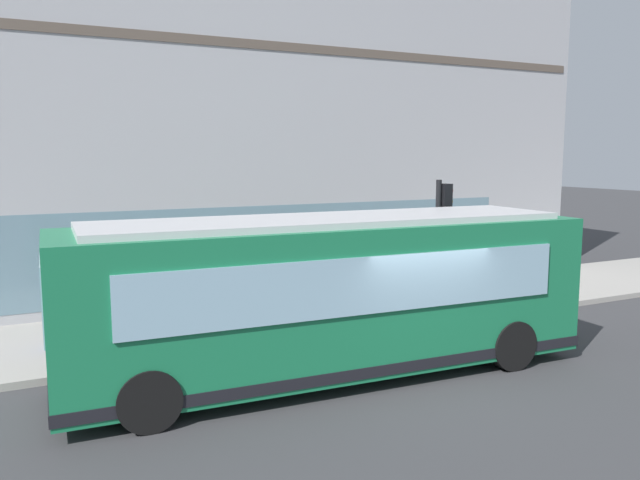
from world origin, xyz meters
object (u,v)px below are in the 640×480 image
object	(u,v)px
city_bus_nearside	(331,296)
traffic_light_near_corner	(442,222)
pedestrian_near_hydrant	(278,270)
pedestrian_walking_along_curb	(403,262)
pedestrian_by_light_pole	(248,272)
fire_hydrant	(537,284)
newspaper_vending_box	(60,326)

from	to	relation	value
city_bus_nearside	traffic_light_near_corner	distance (m)	4.95
traffic_light_near_corner	pedestrian_near_hydrant	bearing A→B (deg)	44.05
pedestrian_walking_along_curb	pedestrian_by_light_pole	distance (m)	4.70
pedestrian_walking_along_curb	city_bus_nearside	bearing A→B (deg)	134.91
traffic_light_near_corner	fire_hydrant	size ratio (longest dim) A/B	4.68
fire_hydrant	newspaper_vending_box	size ratio (longest dim) A/B	0.82
city_bus_nearside	pedestrian_by_light_pole	size ratio (longest dim) A/B	6.21
pedestrian_by_light_pole	newspaper_vending_box	xyz separation A→B (m)	(-1.65, 4.82, -0.48)
city_bus_nearside	newspaper_vending_box	distance (m)	5.97
traffic_light_near_corner	pedestrian_near_hydrant	distance (m)	4.73
pedestrian_by_light_pole	traffic_light_near_corner	bearing A→B (deg)	-127.82
pedestrian_walking_along_curb	newspaper_vending_box	distance (m)	9.60
fire_hydrant	pedestrian_near_hydrant	bearing A→B (deg)	69.05
pedestrian_near_hydrant	pedestrian_walking_along_curb	xyz separation A→B (m)	(-0.53, -3.77, 0.02)
pedestrian_near_hydrant	newspaper_vending_box	distance (m)	6.01
pedestrian_walking_along_curb	pedestrian_by_light_pole	xyz separation A→B (m)	(0.44, 4.68, 0.01)
pedestrian_near_hydrant	pedestrian_by_light_pole	bearing A→B (deg)	95.68
fire_hydrant	pedestrian_walking_along_curb	size ratio (longest dim) A/B	0.46
city_bus_nearside	pedestrian_near_hydrant	world-z (taller)	city_bus_nearside
traffic_light_near_corner	fire_hydrant	bearing A→B (deg)	-81.90
city_bus_nearside	newspaper_vending_box	size ratio (longest dim) A/B	11.27
city_bus_nearside	traffic_light_near_corner	world-z (taller)	traffic_light_near_corner
city_bus_nearside	fire_hydrant	bearing A→B (deg)	-71.08
pedestrian_by_light_pole	pedestrian_walking_along_curb	bearing A→B (deg)	-95.39
pedestrian_near_hydrant	newspaper_vending_box	size ratio (longest dim) A/B	1.76
newspaper_vending_box	traffic_light_near_corner	bearing A→B (deg)	-99.51
pedestrian_walking_along_curb	fire_hydrant	bearing A→B (deg)	-123.69
fire_hydrant	pedestrian_by_light_pole	xyz separation A→B (m)	(2.58, 7.89, 0.57)
pedestrian_walking_along_curb	traffic_light_near_corner	bearing A→B (deg)	166.35
newspaper_vending_box	pedestrian_by_light_pole	bearing A→B (deg)	-71.16
traffic_light_near_corner	newspaper_vending_box	size ratio (longest dim) A/B	3.85
fire_hydrant	pedestrian_by_light_pole	distance (m)	8.32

